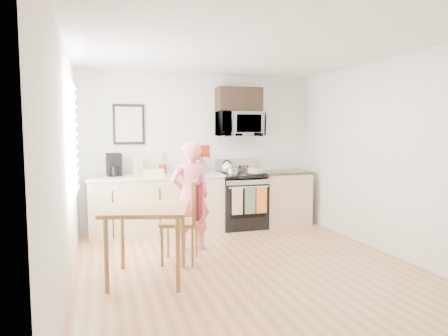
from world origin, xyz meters
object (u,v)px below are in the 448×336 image
object	(u,v)px
person	(190,196)
dining_table	(147,215)
range	(241,202)
chair	(191,209)
microwave	(240,124)
cake	(255,171)

from	to	relation	value
person	dining_table	size ratio (longest dim) A/B	1.61
range	chair	distance (m)	1.99
dining_table	microwave	bearing A→B (deg)	49.15
dining_table	cake	bearing A→B (deg)	42.68
person	chair	distance (m)	0.54
microwave	chair	size ratio (longest dim) A/B	0.73
cake	range	bearing A→B (deg)	144.02
person	cake	bearing A→B (deg)	-150.78
microwave	person	xyz separation A→B (m)	(-1.12, -1.13, -1.01)
person	chair	size ratio (longest dim) A/B	1.45
person	chair	bearing A→B (deg)	73.46
range	dining_table	distance (m)	2.71
microwave	person	bearing A→B (deg)	-134.54
person	dining_table	distance (m)	1.19
range	cake	distance (m)	0.59
dining_table	chair	xyz separation A→B (m)	(0.59, 0.44, -0.05)
range	chair	size ratio (longest dim) A/B	1.11
dining_table	cake	distance (m)	2.74
microwave	dining_table	distance (m)	2.96
chair	dining_table	bearing A→B (deg)	-122.96
dining_table	person	bearing A→B (deg)	54.11
dining_table	chair	bearing A→B (deg)	36.71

